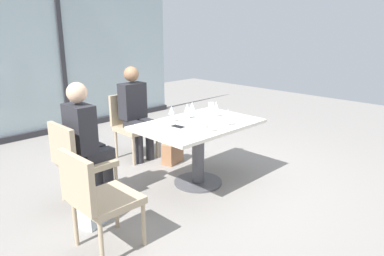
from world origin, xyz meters
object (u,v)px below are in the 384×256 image
at_px(person_near_window, 136,109).
at_px(wine_glass_6, 209,120).
at_px(chair_side_end, 96,195).
at_px(wine_glass_3, 228,114).
at_px(cell_phone_on_table, 178,126).
at_px(wine_glass_4, 201,116).
at_px(handbag_0, 96,209).
at_px(wine_glass_1, 187,108).
at_px(dining_table_main, 198,138).
at_px(handbag_1, 173,153).
at_px(chair_far_left, 78,159).
at_px(wine_glass_2, 216,106).
at_px(wine_glass_5, 192,106).
at_px(chair_near_window, 131,122).
at_px(wine_glass_0, 172,110).
at_px(coffee_cup, 211,106).
at_px(person_far_left, 86,137).

xyz_separation_m(person_near_window, wine_glass_6, (-0.19, -1.50, 0.16)).
height_order(chair_side_end, wine_glass_6, wine_glass_6).
height_order(wine_glass_3, cell_phone_on_table, wine_glass_3).
distance_m(wine_glass_4, handbag_0, 1.39).
bearing_deg(wine_glass_1, handbag_0, -173.82).
xyz_separation_m(dining_table_main, wine_glass_3, (0.14, -0.31, 0.31)).
bearing_deg(chair_side_end, handbag_1, 30.73).
relative_size(chair_side_end, wine_glass_4, 4.70).
relative_size(chair_far_left, chair_side_end, 1.00).
relative_size(wine_glass_1, handbag_0, 0.62).
relative_size(wine_glass_2, cell_phone_on_table, 1.28).
xyz_separation_m(person_near_window, wine_glass_3, (0.14, -1.48, 0.16)).
relative_size(chair_side_end, wine_glass_5, 4.70).
height_order(dining_table_main, wine_glass_1, wine_glass_1).
xyz_separation_m(chair_near_window, wine_glass_5, (0.14, -1.04, 0.37)).
height_order(dining_table_main, handbag_1, dining_table_main).
bearing_deg(wine_glass_0, chair_far_left, 165.88).
xyz_separation_m(coffee_cup, handbag_1, (-0.37, 0.35, -0.64)).
xyz_separation_m(dining_table_main, wine_glass_6, (-0.19, -0.33, 0.31)).
distance_m(chair_far_left, wine_glass_3, 1.62).
xyz_separation_m(coffee_cup, handbag_0, (-1.90, -0.28, -0.64)).
xyz_separation_m(person_far_left, wine_glass_5, (1.24, -0.27, 0.16)).
distance_m(wine_glass_3, cell_phone_on_table, 0.56).
height_order(chair_side_end, handbag_0, chair_side_end).
xyz_separation_m(wine_glass_5, coffee_cup, (0.46, 0.11, -0.09)).
xyz_separation_m(person_near_window, coffee_cup, (0.60, -0.83, 0.08)).
bearing_deg(wine_glass_5, wine_glass_0, 177.97).
height_order(dining_table_main, chair_near_window, chair_near_window).
height_order(dining_table_main, wine_glass_5, wine_glass_5).
xyz_separation_m(wine_glass_0, wine_glass_1, (0.21, -0.04, 0.00)).
xyz_separation_m(wine_glass_0, wine_glass_2, (0.53, -0.20, 0.00)).
xyz_separation_m(chair_side_end, person_near_window, (1.51, 1.51, 0.20)).
xyz_separation_m(wine_glass_2, wine_glass_5, (-0.22, 0.18, 0.00)).
distance_m(person_near_window, coffee_cup, 1.02).
height_order(dining_table_main, handbag_0, dining_table_main).
bearing_deg(coffee_cup, wine_glass_4, -145.05).
distance_m(wine_glass_1, wine_glass_3, 0.52).
relative_size(wine_glass_2, wine_glass_3, 1.00).
xyz_separation_m(wine_glass_3, cell_phone_on_table, (-0.41, 0.35, -0.13)).
distance_m(chair_far_left, coffee_cup, 1.83).
relative_size(chair_side_end, handbag_1, 2.90).
height_order(handbag_0, handbag_1, same).
xyz_separation_m(chair_near_window, wine_glass_3, (0.14, -1.58, 0.37)).
xyz_separation_m(dining_table_main, chair_near_window, (0.00, 1.28, -0.06)).
bearing_deg(wine_glass_3, handbag_0, 165.73).
height_order(cell_phone_on_table, handbag_1, cell_phone_on_table).
bearing_deg(chair_side_end, chair_near_window, 46.99).
distance_m(chair_side_end, wine_glass_6, 1.37).
bearing_deg(wine_glass_2, wine_glass_4, -155.65).
bearing_deg(wine_glass_5, person_far_left, 167.67).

